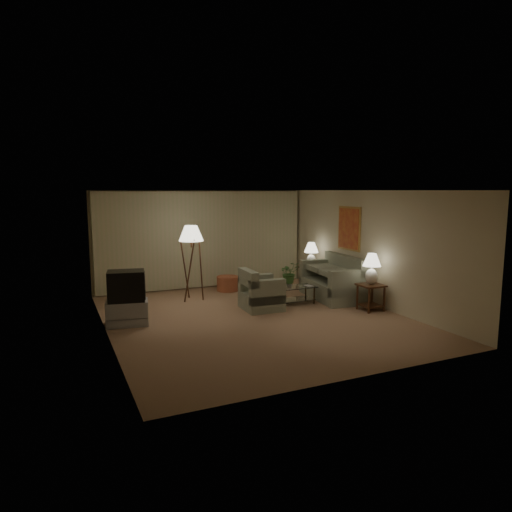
{
  "coord_description": "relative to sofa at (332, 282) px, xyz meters",
  "views": [
    {
      "loc": [
        -3.87,
        -8.63,
        2.7
      ],
      "look_at": [
        0.31,
        0.6,
        1.24
      ],
      "focal_mm": 32.0,
      "sensor_mm": 36.0,
      "label": 1
    }
  ],
  "objects": [
    {
      "name": "side_table_far",
      "position": [
        0.15,
        1.25,
        -0.02
      ],
      "size": [
        0.54,
        0.46,
        0.6
      ],
      "color": "#341E0E",
      "rests_on": "ground"
    },
    {
      "name": "side_table_near",
      "position": [
        0.15,
        -1.35,
        -0.02
      ],
      "size": [
        0.52,
        0.52,
        0.6
      ],
      "color": "#341E0E",
      "rests_on": "ground"
    },
    {
      "name": "flowers",
      "position": [
        -1.27,
        -0.1,
        0.39
      ],
      "size": [
        0.48,
        0.42,
        0.51
      ],
      "primitive_type": "imported",
      "rotation": [
        0.0,
        0.0,
        -0.06
      ],
      "color": "#3F6F31",
      "rests_on": "vase"
    },
    {
      "name": "vase",
      "position": [
        -1.27,
        -0.1,
        0.06
      ],
      "size": [
        0.15,
        0.15,
        0.14
      ],
      "primitive_type": "imported",
      "rotation": [
        0.0,
        0.0,
        0.05
      ],
      "color": "white",
      "rests_on": "coffee_table"
    },
    {
      "name": "ottoman",
      "position": [
        -2.07,
        1.91,
        -0.23
      ],
      "size": [
        0.62,
        0.62,
        0.39
      ],
      "primitive_type": "cylinder",
      "rotation": [
        0.0,
        0.0,
        0.05
      ],
      "color": "#AE543B",
      "rests_on": "ground"
    },
    {
      "name": "book",
      "position": [
        -0.87,
        -0.2,
        -0.0
      ],
      "size": [
        0.18,
        0.23,
        0.02
      ],
      "primitive_type": "imported",
      "rotation": [
        0.0,
        0.0,
        0.05
      ],
      "color": "olive",
      "rests_on": "coffee_table"
    },
    {
      "name": "sofa",
      "position": [
        0.0,
        0.0,
        0.0
      ],
      "size": [
        2.15,
        1.42,
        0.85
      ],
      "rotation": [
        0.0,
        0.0,
        -1.69
      ],
      "color": "gray",
      "rests_on": "ground"
    },
    {
      "name": "armchair",
      "position": [
        -2.06,
        -0.24,
        -0.06
      ],
      "size": [
        0.94,
        0.9,
        0.74
      ],
      "rotation": [
        0.0,
        0.0,
        1.53
      ],
      "color": "gray",
      "rests_on": "ground"
    },
    {
      "name": "coffee_table",
      "position": [
        -1.12,
        -0.1,
        -0.15
      ],
      "size": [
        0.99,
        0.54,
        0.41
      ],
      "color": "silver",
      "rests_on": "ground"
    },
    {
      "name": "table_lamp_near",
      "position": [
        0.15,
        -1.35,
        0.59
      ],
      "size": [
        0.41,
        0.41,
        0.7
      ],
      "color": "white",
      "rests_on": "side_table_near"
    },
    {
      "name": "table_lamp_far",
      "position": [
        0.15,
        1.25,
        0.58
      ],
      "size": [
        0.39,
        0.39,
        0.68
      ],
      "color": "white",
      "rests_on": "side_table_far"
    },
    {
      "name": "crt_tv",
      "position": [
        -5.05,
        -0.24,
        0.38
      ],
      "size": [
        0.89,
        0.76,
        0.61
      ],
      "primitive_type": "cube",
      "rotation": [
        0.0,
        0.0,
        -0.18
      ],
      "color": "black",
      "rests_on": "tv_cabinet"
    },
    {
      "name": "floor_lamp",
      "position": [
        -3.25,
        1.26,
        0.54
      ],
      "size": [
        0.6,
        0.6,
        1.85
      ],
      "color": "#341E0E",
      "rests_on": "ground"
    },
    {
      "name": "room_shell",
      "position": [
        -2.48,
        0.69,
        1.32
      ],
      "size": [
        6.04,
        7.02,
        2.72
      ],
      "color": "beige",
      "rests_on": "ground"
    },
    {
      "name": "ground",
      "position": [
        -2.5,
        -0.82,
        -0.43
      ],
      "size": [
        7.0,
        7.0,
        0.0
      ],
      "primitive_type": "plane",
      "color": "#977253",
      "rests_on": "ground"
    },
    {
      "name": "tv_cabinet",
      "position": [
        -5.05,
        -0.24,
        -0.18
      ],
      "size": [
        1.0,
        0.8,
        0.5
      ],
      "primitive_type": "cube",
      "rotation": [
        0.0,
        0.0,
        -0.18
      ],
      "color": "#A1A1A4",
      "rests_on": "ground"
    }
  ]
}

